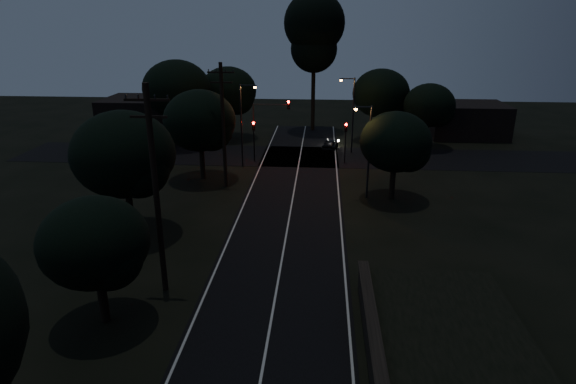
{
  "coord_description": "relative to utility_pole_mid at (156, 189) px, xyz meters",
  "views": [
    {
      "loc": [
        2.23,
        -7.13,
        13.82
      ],
      "look_at": [
        0.0,
        24.0,
        2.5
      ],
      "focal_mm": 30.0,
      "sensor_mm": 36.0,
      "label": 1
    }
  ],
  "objects": [
    {
      "name": "road_surface",
      "position": [
        6.0,
        16.12,
        -5.73
      ],
      "size": [
        60.0,
        70.0,
        0.03
      ],
      "color": "black",
      "rests_on": "ground"
    },
    {
      "name": "utility_pole_mid",
      "position": [
        0.0,
        0.0,
        0.0
      ],
      "size": [
        2.2,
        0.3,
        11.0
      ],
      "color": "black",
      "rests_on": "ground"
    },
    {
      "name": "utility_pole_far",
      "position": [
        0.0,
        17.0,
        -0.25
      ],
      "size": [
        2.2,
        0.3,
        10.5
      ],
      "color": "black",
      "rests_on": "ground"
    },
    {
      "name": "tree_left_b",
      "position": [
        -1.82,
        -3.1,
        -1.65
      ],
      "size": [
        4.96,
        4.96,
        6.31
      ],
      "color": "black",
      "rests_on": "ground"
    },
    {
      "name": "tree_left_c",
      "position": [
        -4.27,
        6.87,
        -0.33
      ],
      "size": [
        6.63,
        6.63,
        8.37
      ],
      "color": "black",
      "rests_on": "ground"
    },
    {
      "name": "tree_left_d",
      "position": [
        -2.28,
        18.87,
        -0.53
      ],
      "size": [
        6.34,
        6.34,
        8.04
      ],
      "color": "black",
      "rests_on": "ground"
    },
    {
      "name": "tree_far_nw",
      "position": [
        -2.76,
        34.86,
        -0.24
      ],
      "size": [
        6.7,
        6.7,
        8.49
      ],
      "color": "black",
      "rests_on": "ground"
    },
    {
      "name": "tree_far_w",
      "position": [
        -7.73,
        30.85,
        0.49
      ],
      "size": [
        7.51,
        7.51,
        9.58
      ],
      "color": "black",
      "rests_on": "ground"
    },
    {
      "name": "tree_far_ne",
      "position": [
        15.23,
        34.87,
        -0.32
      ],
      "size": [
        6.62,
        6.62,
        8.37
      ],
      "color": "black",
      "rests_on": "ground"
    },
    {
      "name": "tree_far_e",
      "position": [
        20.2,
        31.89,
        -1.12
      ],
      "size": [
        5.61,
        5.61,
        7.12
      ],
      "color": "black",
      "rests_on": "ground"
    },
    {
      "name": "tree_right_a",
      "position": [
        14.2,
        14.89,
        -1.15
      ],
      "size": [
        5.57,
        5.57,
        7.08
      ],
      "color": "black",
      "rests_on": "ground"
    },
    {
      "name": "tall_pine",
      "position": [
        7.0,
        40.0,
        6.5
      ],
      "size": [
        7.47,
        7.47,
        16.97
      ],
      "color": "black",
      "rests_on": "ground"
    },
    {
      "name": "building_left",
      "position": [
        -14.0,
        37.0,
        -3.54
      ],
      "size": [
        10.0,
        8.0,
        4.4
      ],
      "primitive_type": "cube",
      "color": "black",
      "rests_on": "ground"
    },
    {
      "name": "building_right",
      "position": [
        26.0,
        38.0,
        -3.74
      ],
      "size": [
        9.0,
        7.0,
        4.0
      ],
      "primitive_type": "cube",
      "color": "black",
      "rests_on": "ground"
    },
    {
      "name": "signal_left",
      "position": [
        1.4,
        24.99,
        -2.9
      ],
      "size": [
        0.28,
        0.35,
        4.1
      ],
      "color": "black",
      "rests_on": "ground"
    },
    {
      "name": "signal_right",
      "position": [
        10.6,
        24.99,
        -2.9
      ],
      "size": [
        0.28,
        0.35,
        4.1
      ],
      "color": "black",
      "rests_on": "ground"
    },
    {
      "name": "signal_mast",
      "position": [
        3.09,
        24.99,
        -1.4
      ],
      "size": [
        3.7,
        0.35,
        6.25
      ],
      "color": "black",
      "rests_on": "ground"
    },
    {
      "name": "streetlight_a",
      "position": [
        0.69,
        23.0,
        -1.1
      ],
      "size": [
        1.66,
        0.26,
        8.0
      ],
      "color": "black",
      "rests_on": "ground"
    },
    {
      "name": "streetlight_b",
      "position": [
        11.31,
        29.0,
        -1.1
      ],
      "size": [
        1.66,
        0.26,
        8.0
      ],
      "color": "black",
      "rests_on": "ground"
    },
    {
      "name": "streetlight_c",
      "position": [
        11.83,
        15.0,
        -1.39
      ],
      "size": [
        1.46,
        0.26,
        7.5
      ],
      "color": "black",
      "rests_on": "ground"
    },
    {
      "name": "car",
      "position": [
        9.2,
        30.27,
        -5.14
      ],
      "size": [
        2.09,
        3.7,
        1.19
      ],
      "primitive_type": "imported",
      "rotation": [
        0.0,
        0.0,
        2.93
      ],
      "color": "black",
      "rests_on": "ground"
    }
  ]
}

